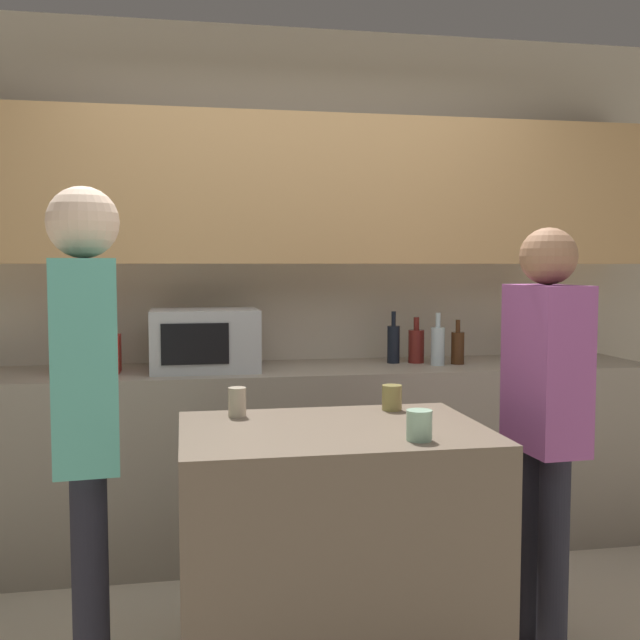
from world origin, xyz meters
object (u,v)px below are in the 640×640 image
at_px(bottle_3, 458,347).
at_px(toaster, 92,354).
at_px(bottle_2, 438,345).
at_px(cup_2, 392,398).
at_px(bottle_1, 416,345).
at_px(cup_1, 237,402).
at_px(person_center, 87,406).
at_px(potted_plant, 529,325).
at_px(microwave, 205,340).
at_px(person_left, 545,405).
at_px(cup_0, 419,425).
at_px(bottle_0, 393,343).

bearing_deg(bottle_3, toaster, 179.68).
height_order(bottle_2, cup_2, bottle_2).
xyz_separation_m(bottle_1, cup_1, (-1.02, -1.05, -0.08)).
xyz_separation_m(toaster, bottle_3, (1.84, -0.01, -0.00)).
bearing_deg(person_center, potted_plant, 116.24).
distance_m(microwave, cup_1, 0.99).
relative_size(cup_1, cup_2, 1.11).
xyz_separation_m(microwave, cup_2, (0.68, -0.96, -0.14)).
height_order(cup_1, person_center, person_center).
height_order(bottle_3, person_left, person_left).
bearing_deg(cup_0, bottle_0, 76.90).
distance_m(toaster, cup_1, 1.16).
bearing_deg(bottle_0, cup_0, -103.10).
relative_size(bottle_2, cup_2, 2.81).
height_order(bottle_1, cup_1, bottle_1).
relative_size(toaster, cup_1, 2.42).
xyz_separation_m(potted_plant, cup_0, (-1.08, -1.45, -0.19)).
height_order(bottle_3, cup_0, bottle_3).
height_order(potted_plant, cup_0, potted_plant).
relative_size(potted_plant, bottle_3, 1.70).
xyz_separation_m(bottle_0, bottle_2, (0.20, -0.12, -0.00)).
distance_m(bottle_1, cup_2, 1.12).
distance_m(toaster, bottle_1, 1.64).
distance_m(bottle_2, person_left, 1.15).
distance_m(cup_1, cup_2, 0.59).
relative_size(potted_plant, cup_2, 4.10).
bearing_deg(cup_2, bottle_3, 56.62).
distance_m(potted_plant, cup_2, 1.42).
height_order(microwave, toaster, microwave).
relative_size(cup_0, person_left, 0.06).
bearing_deg(bottle_1, cup_2, -112.44).
xyz_separation_m(toaster, person_left, (1.73, -1.18, -0.09)).
distance_m(bottle_1, person_left, 1.26).
xyz_separation_m(bottle_2, cup_2, (-0.51, -0.92, -0.09)).
relative_size(bottle_1, cup_0, 2.50).
bearing_deg(bottle_0, potted_plant, -7.11).
distance_m(bottle_0, person_center, 1.96).
bearing_deg(microwave, person_center, -107.36).
distance_m(microwave, bottle_1, 1.11).
distance_m(microwave, bottle_2, 1.19).
xyz_separation_m(bottle_2, bottle_3, (0.12, 0.02, -0.01)).
bearing_deg(cup_1, cup_0, -41.59).
bearing_deg(cup_1, microwave, 95.11).
xyz_separation_m(cup_0, person_left, (0.57, 0.28, -0.01)).
height_order(person_left, person_center, person_center).
relative_size(bottle_1, cup_2, 2.51).
xyz_separation_m(bottle_3, person_center, (-1.71, -1.28, -0.01)).
bearing_deg(toaster, bottle_0, 3.37).
relative_size(microwave, cup_0, 5.37).
height_order(microwave, cup_0, microwave).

